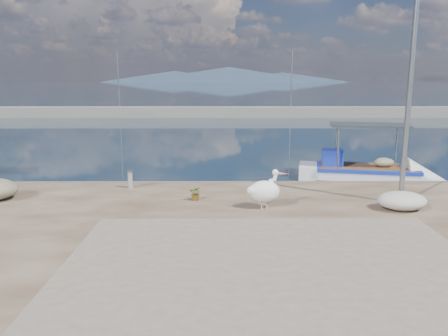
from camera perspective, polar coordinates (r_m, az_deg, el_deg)
ground at (r=12.20m, az=0.10°, el=-9.61°), size 1400.00×1400.00×0.00m
quay_patch at (r=9.30m, az=6.58°, el=-13.31°), size 9.00×7.00×0.01m
breakwater at (r=51.51m, az=-0.23°, el=7.33°), size 120.00×2.20×7.50m
mountains at (r=661.41m, az=0.07°, el=12.00°), size 370.00×280.00×22.00m
boat_right at (r=20.48m, az=17.89°, el=-0.78°), size 6.28×3.13×2.89m
pelican at (r=13.33m, az=5.38°, el=-2.95°), size 1.28×0.72×1.22m
lamp_post at (r=14.63m, az=22.96°, el=8.29°), size 0.44×0.96×7.00m
bollard_near at (r=16.16m, az=-12.16°, el=-1.36°), size 0.22×0.22×0.67m
potted_plant at (r=14.31m, az=-3.68°, el=-3.30°), size 0.51×0.46×0.48m
net_pile_d at (r=14.34m, az=22.21°, el=-3.97°), size 1.48×1.11×0.55m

